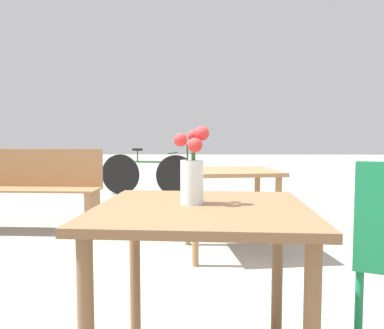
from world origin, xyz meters
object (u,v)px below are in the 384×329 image
object	(u,v)px
table_front	(202,235)
flower_vase	(192,174)
bench_near	(14,185)
table_back	(230,184)
bicycle	(148,174)

from	to	relation	value
table_front	flower_vase	world-z (taller)	flower_vase
flower_vase	bench_near	distance (m)	3.10
flower_vase	bench_near	world-z (taller)	flower_vase
table_back	bicycle	size ratio (longest dim) A/B	0.52
table_front	flower_vase	size ratio (longest dim) A/B	2.77
table_front	table_back	xyz separation A→B (m)	(0.24, 1.70, -0.02)
flower_vase	table_back	xyz separation A→B (m)	(0.28, 1.66, -0.25)
bench_near	table_back	bearing A→B (deg)	-19.00
flower_vase	bench_near	size ratio (longest dim) A/B	0.16
table_front	bench_near	bearing A→B (deg)	128.43
table_back	bench_near	bearing A→B (deg)	161.00
table_front	bench_near	distance (m)	3.14
table_front	bench_near	xyz separation A→B (m)	(-1.95, 2.45, -0.13)
flower_vase	table_back	distance (m)	1.70
table_back	bicycle	world-z (taller)	bicycle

